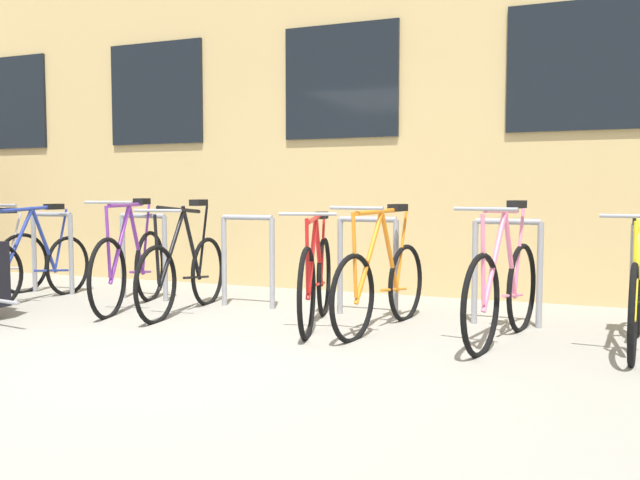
# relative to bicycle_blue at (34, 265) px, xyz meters

# --- Properties ---
(ground_plane) EXTENTS (42.00, 42.00, 0.00)m
(ground_plane) POSITION_rel_bicycle_blue_xyz_m (2.66, -1.44, -0.36)
(ground_plane) COLOR gray
(storefront_building) EXTENTS (28.00, 7.62, 5.41)m
(storefront_building) POSITION_rel_bicycle_blue_xyz_m (2.66, 5.55, 2.34)
(storefront_building) COLOR tan
(storefront_building) RESTS_ON ground
(bike_rack) EXTENTS (6.57, 0.05, 0.88)m
(bike_rack) POSITION_rel_bicycle_blue_xyz_m (2.79, 0.46, 0.16)
(bike_rack) COLOR gray
(bike_rack) RESTS_ON ground
(bicycle_blue) EXTENTS (0.44, 1.60, 1.01)m
(bicycle_blue) POSITION_rel_bicycle_blue_xyz_m (0.00, 0.00, 0.00)
(bicycle_blue) COLOR black
(bicycle_blue) RESTS_ON ground
(bicycle_black) EXTENTS (0.44, 1.66, 1.05)m
(bicycle_black) POSITION_rel_bicycle_blue_xyz_m (1.79, -0.01, 0.01)
(bicycle_black) COLOR black
(bicycle_black) RESTS_ON ground
(bicycle_purple) EXTENTS (0.55, 1.65, 1.06)m
(bicycle_purple) POSITION_rel_bicycle_blue_xyz_m (1.20, -0.01, 0.03)
(bicycle_purple) COLOR black
(bicycle_purple) RESTS_ON ground
(bicycle_pink) EXTENTS (0.47, 1.66, 1.06)m
(bicycle_pink) POSITION_rel_bicycle_blue_xyz_m (4.64, -0.16, 0.02)
(bicycle_pink) COLOR black
(bicycle_pink) RESTS_ON ground
(bicycle_yellow) EXTENTS (0.44, 1.68, 0.98)m
(bicycle_yellow) POSITION_rel_bicycle_blue_xyz_m (5.54, -0.01, 0.00)
(bicycle_yellow) COLOR black
(bicycle_yellow) RESTS_ON ground
(bicycle_orange) EXTENTS (0.44, 1.63, 1.02)m
(bicycle_orange) POSITION_rel_bicycle_blue_xyz_m (3.69, -0.07, 0.01)
(bicycle_orange) COLOR black
(bicycle_orange) RESTS_ON ground
(bicycle_red) EXTENTS (0.56, 1.67, 0.97)m
(bicycle_red) POSITION_rel_bicycle_blue_xyz_m (3.13, -0.10, 0.02)
(bicycle_red) COLOR black
(bicycle_red) RESTS_ON ground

